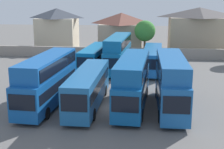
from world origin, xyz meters
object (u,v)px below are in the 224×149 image
(bus_7, at_px, (153,58))
(tree_behind_wall, at_px, (145,31))
(bus_4, at_px, (171,80))
(bus_6, at_px, (118,51))
(bus_1, at_px, (47,78))
(house_terrace_left, at_px, (57,28))
(bus_5, at_px, (95,57))
(bus_2, at_px, (88,86))
(house_terrace_centre, at_px, (121,31))
(bus_3, at_px, (133,80))
(house_terrace_right, at_px, (198,29))

(bus_7, distance_m, tree_behind_wall, 12.46)
(bus_4, height_order, bus_6, bus_4)
(bus_1, xyz_separation_m, house_terrace_left, (-8.33, 34.01, 1.36))
(bus_5, bearing_deg, bus_6, 98.75)
(bus_5, bearing_deg, bus_4, 36.22)
(bus_5, bearing_deg, bus_7, 96.33)
(bus_2, xyz_separation_m, house_terrace_centre, (0.61, 33.70, 1.70))
(bus_3, distance_m, house_terrace_left, 37.51)
(bus_1, bearing_deg, bus_6, 164.78)
(bus_7, height_order, house_terrace_right, house_terrace_right)
(bus_6, height_order, bus_7, bus_6)
(bus_3, xyz_separation_m, house_terrace_left, (-16.53, 33.65, 1.39))
(bus_5, height_order, house_terrace_centre, house_terrace_centre)
(house_terrace_left, height_order, house_terrace_centre, house_terrace_left)
(bus_5, bearing_deg, house_terrace_left, -145.84)
(house_terrace_left, xyz_separation_m, house_terrace_right, (27.66, -0.05, 0.14))
(bus_4, xyz_separation_m, house_terrace_centre, (-7.24, 33.70, 0.90))
(house_terrace_left, distance_m, house_terrace_right, 27.66)
(bus_7, height_order, house_terrace_centre, house_terrace_centre)
(bus_1, height_order, bus_6, bus_6)
(bus_2, height_order, tree_behind_wall, tree_behind_wall)
(house_terrace_right, bearing_deg, bus_3, -108.34)
(bus_7, bearing_deg, house_terrace_left, -131.45)
(bus_3, distance_m, tree_behind_wall, 27.74)
(bus_5, distance_m, house_terrace_left, 21.30)
(house_terrace_left, bearing_deg, house_terrace_right, -0.11)
(house_terrace_right, xyz_separation_m, tree_behind_wall, (-10.15, -5.93, 0.17))
(house_terrace_right, bearing_deg, bus_2, -114.45)
(bus_5, xyz_separation_m, tree_behind_wall, (6.99, 12.41, 2.48))
(bus_6, bearing_deg, bus_1, -15.27)
(bus_3, xyz_separation_m, bus_4, (3.61, -0.23, 0.10))
(bus_6, relative_size, house_terrace_centre, 1.37)
(bus_4, height_order, bus_7, bus_4)
(bus_2, bearing_deg, house_terrace_left, -159.31)
(bus_4, height_order, house_terrace_right, house_terrace_right)
(house_terrace_right, bearing_deg, bus_6, -127.47)
(bus_1, distance_m, bus_5, 15.80)
(bus_2, height_order, house_terrace_left, house_terrace_left)
(house_terrace_centre, bearing_deg, house_terrace_right, 0.48)
(bus_6, height_order, house_terrace_centre, house_terrace_centre)
(bus_5, height_order, bus_6, bus_6)
(bus_2, xyz_separation_m, tree_behind_wall, (5.22, 27.90, 2.41))
(bus_2, bearing_deg, bus_7, 158.53)
(bus_5, xyz_separation_m, house_terrace_right, (17.14, 18.34, 2.31))
(bus_1, height_order, bus_4, bus_4)
(bus_3, bearing_deg, house_terrace_right, 165.10)
(house_terrace_centre, bearing_deg, bus_3, -83.80)
(house_terrace_centre, distance_m, house_terrace_right, 14.78)
(bus_1, distance_m, bus_2, 4.03)
(bus_6, relative_size, house_terrace_right, 1.01)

